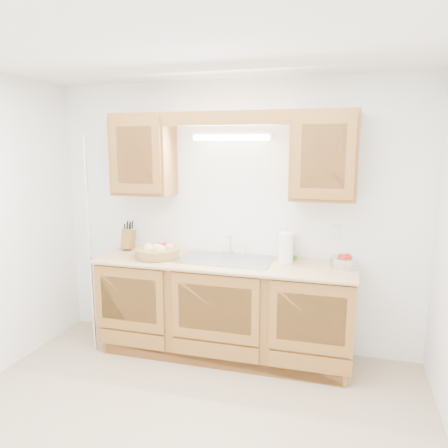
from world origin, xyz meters
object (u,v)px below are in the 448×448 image
(paper_towel, at_px, (286,248))
(fruit_basket, at_px, (157,251))
(apple_bowl, at_px, (344,262))
(knife_block, at_px, (128,239))

(paper_towel, bearing_deg, fruit_basket, -173.95)
(paper_towel, distance_m, apple_bowl, 0.50)
(fruit_basket, relative_size, paper_towel, 1.64)
(knife_block, relative_size, paper_towel, 0.92)
(apple_bowl, bearing_deg, paper_towel, 177.88)
(paper_towel, xyz_separation_m, apple_bowl, (0.49, -0.02, -0.08))
(knife_block, distance_m, paper_towel, 1.57)
(fruit_basket, xyz_separation_m, apple_bowl, (1.66, 0.11, -0.00))
(knife_block, bearing_deg, apple_bowl, -6.19)
(fruit_basket, bearing_deg, knife_block, 152.80)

